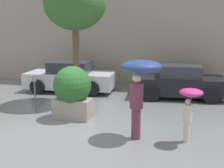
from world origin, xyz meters
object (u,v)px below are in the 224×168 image
Objects in this scene: person_adult at (140,77)px; parked_car_far at (179,82)px; parked_car_near at (71,77)px; parking_meter at (35,86)px; street_tree at (75,5)px; planter_box at (72,90)px; person_child at (190,103)px.

parked_car_far is (0.77, 4.73, -0.97)m from person_adult.
parked_car_near is 3.14× the size of parking_meter.
person_adult is 4.52m from street_tree.
planter_box reaches higher than parked_car_near.
parking_meter is (0.28, -3.43, 0.30)m from parked_car_near.
person_adult is at bearing -43.71° from street_tree.
person_adult is at bearing -144.64° from parked_car_near.
street_tree is (-0.61, 1.76, 2.72)m from planter_box.
parked_car_near is 4.76m from parked_car_far.
street_tree reaches higher than person_child.
parked_car_far is at bearing 50.23° from planter_box.
person_adult is at bearing -125.14° from person_child.
planter_box is 0.41× the size of parked_car_near.
person_adult reaches higher than parked_car_far.
parked_car_near is 1.08× the size of parked_car_far.
street_tree is at bearing -154.85° from parked_car_near.
parked_car_near is (-3.99, 4.58, -0.97)m from person_adult.
person_child reaches higher than parked_car_near.
parked_car_near is at bearing 77.88° from person_adult.
person_adult reaches higher than parking_meter.
parked_car_far is 2.92× the size of parking_meter.
planter_box is at bearing 133.29° from parked_car_far.
parking_meter is at bearing -115.74° from street_tree.
person_adult is (2.31, -1.02, 0.69)m from planter_box.
street_tree is (1.07, -1.79, 3.00)m from parked_car_near.
parked_car_near is (-5.21, 4.58, -0.40)m from person_child.
street_tree reaches higher than person_adult.
planter_box reaches higher than parking_meter.
person_child is at bearing -136.97° from parked_car_near.
parked_car_near is at bearing -166.46° from person_child.
person_child is 4.76m from parked_car_far.
parking_meter is at bearing 175.05° from planter_box.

